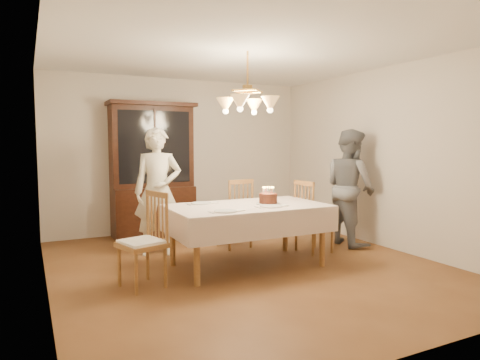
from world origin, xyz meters
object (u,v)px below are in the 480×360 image
birthday_cake (268,199)px  chair_far_side (235,217)px  elderly_woman (158,191)px  dining_table (247,211)px  china_hutch (153,172)px

birthday_cake → chair_far_side: bearing=89.1°
elderly_woman → birthday_cake: (1.09, -1.08, -0.04)m
dining_table → china_hutch: china_hutch is taller
china_hutch → chair_far_side: bearing=-57.3°
china_hutch → elderly_woman: 1.26m
dining_table → elderly_woman: bearing=128.5°
chair_far_side → birthday_cake: bearing=-90.9°
dining_table → chair_far_side: size_ratio=1.90×
chair_far_side → birthday_cake: chair_far_side is taller
birthday_cake → china_hutch: bearing=109.8°
china_hutch → elderly_woman: size_ratio=1.25×
chair_far_side → elderly_woman: (-1.10, 0.10, 0.42)m
dining_table → china_hutch: bearing=104.1°
china_hutch → birthday_cake: size_ratio=7.20×
birthday_cake → elderly_woman: bearing=135.1°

